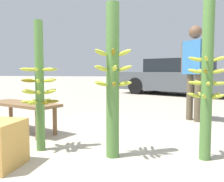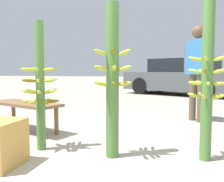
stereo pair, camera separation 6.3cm
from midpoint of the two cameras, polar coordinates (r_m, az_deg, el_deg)
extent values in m
plane|color=#A89E8C|center=(2.47, 0.27, -16.86)|extent=(80.00, 80.00, 0.00)
cylinder|color=#4C7A38|center=(2.93, -15.49, 1.07)|extent=(0.10, 0.10, 1.46)
ellipsoid|color=#ADB733|center=(2.96, -13.16, 4.81)|extent=(0.15, 0.14, 0.05)
ellipsoid|color=#736414|center=(3.05, -14.88, 4.76)|extent=(0.07, 0.17, 0.05)
ellipsoid|color=#ADB733|center=(3.02, -17.23, 4.71)|extent=(0.17, 0.09, 0.05)
ellipsoid|color=#ADB733|center=(2.90, -18.02, 4.71)|extent=(0.15, 0.14, 0.05)
ellipsoid|color=#ADB733|center=(2.80, -16.31, 4.77)|extent=(0.07, 0.17, 0.05)
ellipsoid|color=#ADB733|center=(2.83, -13.79, 4.81)|extent=(0.17, 0.09, 0.05)
ellipsoid|color=#ADB733|center=(2.80, -15.86, 2.27)|extent=(0.10, 0.17, 0.05)
ellipsoid|color=#ADB733|center=(2.85, -13.49, 2.35)|extent=(0.17, 0.06, 0.05)
ellipsoid|color=#ADB733|center=(2.98, -13.25, 2.44)|extent=(0.13, 0.15, 0.05)
ellipsoid|color=#ADB733|center=(3.05, -15.20, 2.45)|extent=(0.10, 0.17, 0.05)
ellipsoid|color=#ADB733|center=(3.00, -17.43, 2.38)|extent=(0.17, 0.06, 0.05)
ellipsoid|color=#736414|center=(2.88, -17.85, 2.28)|extent=(0.13, 0.15, 0.05)
ellipsoid|color=#ADB733|center=(2.81, -15.73, -0.30)|extent=(0.10, 0.17, 0.07)
ellipsoid|color=#ADB733|center=(2.86, -13.42, -0.17)|extent=(0.17, 0.06, 0.07)
ellipsoid|color=#ADB733|center=(2.99, -13.26, 0.03)|extent=(0.13, 0.16, 0.07)
ellipsoid|color=#ADB733|center=(3.06, -15.22, 0.09)|extent=(0.10, 0.17, 0.07)
ellipsoid|color=#736414|center=(3.01, -17.40, -0.02)|extent=(0.17, 0.06, 0.07)
ellipsoid|color=#ADB733|center=(2.88, -17.74, -0.22)|extent=(0.13, 0.16, 0.07)
ellipsoid|color=#736414|center=(2.93, -12.94, -2.30)|extent=(0.17, 0.10, 0.05)
ellipsoid|color=#ADB733|center=(3.05, -13.99, -2.07)|extent=(0.06, 0.17, 0.05)
ellipsoid|color=#ADB733|center=(3.06, -16.37, -2.09)|extent=(0.15, 0.13, 0.05)
ellipsoid|color=#ADB733|center=(2.96, -17.86, -2.34)|extent=(0.17, 0.10, 0.05)
ellipsoid|color=#ADB733|center=(2.84, -16.94, -2.60)|extent=(0.06, 0.17, 0.05)
ellipsoid|color=#736414|center=(2.83, -14.38, -2.58)|extent=(0.15, 0.13, 0.05)
cylinder|color=#4C7A38|center=(2.58, 0.77, 2.25)|extent=(0.14, 0.14, 1.60)
ellipsoid|color=#ADB733|center=(2.51, -1.89, 8.82)|extent=(0.14, 0.14, 0.08)
ellipsoid|color=#736414|center=(2.45, 0.87, 8.94)|extent=(0.08, 0.16, 0.08)
ellipsoid|color=#ADB733|center=(2.52, 3.53, 8.80)|extent=(0.16, 0.08, 0.08)
ellipsoid|color=#ADB733|center=(2.66, 3.30, 8.58)|extent=(0.14, 0.14, 0.08)
ellipsoid|color=#736414|center=(2.72, 0.69, 8.50)|extent=(0.08, 0.16, 0.08)
ellipsoid|color=#ADB733|center=(2.65, -1.84, 8.60)|extent=(0.16, 0.08, 0.08)
ellipsoid|color=#ADB733|center=(2.44, 1.20, 5.22)|extent=(0.09, 0.16, 0.08)
ellipsoid|color=#ADB733|center=(2.53, 3.64, 5.19)|extent=(0.16, 0.07, 0.08)
ellipsoid|color=#ADB733|center=(2.66, 3.10, 5.15)|extent=(0.13, 0.15, 0.08)
ellipsoid|color=#ADB733|center=(2.71, 0.39, 5.15)|extent=(0.09, 0.16, 0.08)
ellipsoid|color=#ADB733|center=(2.63, -1.98, 5.17)|extent=(0.16, 0.07, 0.08)
ellipsoid|color=#ADB733|center=(2.50, -1.71, 5.20)|extent=(0.13, 0.15, 0.08)
ellipsoid|color=#ADB733|center=(2.72, 0.57, 1.86)|extent=(0.08, 0.16, 0.07)
ellipsoid|color=#ADB733|center=(2.64, -1.91, 1.79)|extent=(0.16, 0.07, 0.07)
ellipsoid|color=#ADB733|center=(2.50, -1.85, 1.64)|extent=(0.14, 0.14, 0.07)
ellipsoid|color=#736414|center=(2.44, 0.99, 1.56)|extent=(0.08, 0.16, 0.07)
ellipsoid|color=#ADB733|center=(2.52, 3.58, 1.65)|extent=(0.16, 0.07, 0.07)
ellipsoid|color=#ADB733|center=(2.66, 3.24, 1.80)|extent=(0.14, 0.14, 0.07)
cylinder|color=#4C7A38|center=(2.66, 21.56, 2.41)|extent=(0.11, 0.11, 1.63)
ellipsoid|color=#ADB733|center=(2.62, 24.10, 6.80)|extent=(0.14, 0.11, 0.07)
ellipsoid|color=#736414|center=(2.75, 23.37, 6.69)|extent=(0.13, 0.12, 0.07)
ellipsoid|color=#736414|center=(2.77, 20.44, 6.76)|extent=(0.09, 0.14, 0.07)
ellipsoid|color=#ADB733|center=(2.64, 19.13, 6.92)|extent=(0.14, 0.05, 0.07)
ellipsoid|color=#ADB733|center=(2.54, 21.41, 6.96)|extent=(0.07, 0.15, 0.07)
ellipsoid|color=#ADB733|center=(2.77, 20.44, 4.26)|extent=(0.08, 0.15, 0.07)
ellipsoid|color=#ADB733|center=(2.64, 19.05, 4.30)|extent=(0.14, 0.04, 0.07)
ellipsoid|color=#736414|center=(2.54, 21.24, 4.24)|extent=(0.07, 0.15, 0.07)
ellipsoid|color=#ADB733|center=(2.61, 23.99, 4.15)|extent=(0.14, 0.11, 0.07)
ellipsoid|color=#ADB733|center=(2.75, 23.36, 4.17)|extent=(0.13, 0.12, 0.07)
ellipsoid|color=#ADB733|center=(2.77, 22.82, 1.73)|extent=(0.12, 0.13, 0.06)
ellipsoid|color=#ADB733|center=(2.75, 19.88, 1.81)|extent=(0.11, 0.14, 0.06)
ellipsoid|color=#ADB733|center=(2.62, 19.11, 1.70)|extent=(0.15, 0.07, 0.06)
ellipsoid|color=#ADB733|center=(2.54, 21.79, 1.55)|extent=(0.04, 0.14, 0.06)
ellipsoid|color=#ADB733|center=(2.64, 24.11, 1.57)|extent=(0.14, 0.08, 0.06)
ellipsoid|color=#ADB733|center=(2.78, 20.40, -0.80)|extent=(0.08, 0.15, 0.07)
ellipsoid|color=#ADB733|center=(2.66, 18.92, -0.99)|extent=(0.14, 0.04, 0.07)
ellipsoid|color=#ADB733|center=(2.55, 20.99, -1.26)|extent=(0.08, 0.15, 0.07)
ellipsoid|color=#ADB733|center=(2.62, 23.76, -1.21)|extent=(0.14, 0.11, 0.07)
ellipsoid|color=#ADB733|center=(2.75, 23.25, -0.92)|extent=(0.14, 0.11, 0.07)
cylinder|color=brown|center=(4.82, 18.30, -1.37)|extent=(0.17, 0.17, 0.85)
cylinder|color=brown|center=(4.69, 19.96, -1.58)|extent=(0.17, 0.17, 0.85)
cube|color=#3372B2|center=(4.74, 19.35, 7.27)|extent=(0.42, 0.46, 0.60)
cylinder|color=brown|center=(4.93, 17.11, 7.38)|extent=(0.14, 0.14, 0.57)
cylinder|color=brown|center=(4.55, 21.78, 7.51)|extent=(0.14, 0.14, 0.57)
sphere|color=brown|center=(4.78, 19.49, 12.66)|extent=(0.23, 0.23, 0.23)
cube|color=brown|center=(3.89, -18.95, -2.76)|extent=(1.30, 0.84, 0.04)
cylinder|color=brown|center=(4.42, -21.19, -4.88)|extent=(0.06, 0.06, 0.40)
cylinder|color=brown|center=(3.64, -12.11, -6.64)|extent=(0.06, 0.06, 0.40)
cylinder|color=brown|center=(3.44, -15.88, -7.37)|extent=(0.06, 0.06, 0.40)
cube|color=#4C5156|center=(10.00, 15.42, 2.22)|extent=(4.48, 3.40, 0.69)
cube|color=black|center=(9.93, 16.37, 5.63)|extent=(2.75, 2.47, 0.50)
cylinder|color=black|center=(9.89, 6.70, 1.17)|extent=(0.67, 0.46, 0.65)
cylinder|color=black|center=(11.30, 11.16, 1.53)|extent=(0.67, 0.46, 0.65)
cylinder|color=black|center=(8.79, 20.85, 0.48)|extent=(0.67, 0.46, 0.65)
cylinder|color=black|center=(10.35, 23.71, 0.96)|extent=(0.67, 0.46, 0.65)
camera|label=1|loc=(0.03, -89.34, 0.05)|focal=40.00mm
camera|label=2|loc=(0.03, 90.66, -0.05)|focal=40.00mm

